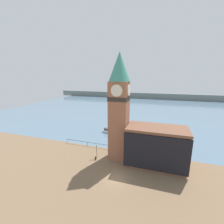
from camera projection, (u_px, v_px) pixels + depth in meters
ground_plane at (116, 180)px, 27.99m from camera, size 160.00×160.00×0.00m
water at (148, 107)px, 94.11m from camera, size 160.00×120.00×0.00m
far_shoreline at (152, 96)px, 130.57m from camera, size 180.00×3.00×5.00m
pier_railing at (87, 142)px, 41.58m from camera, size 13.71×0.08×1.09m
clock_tower at (119, 105)px, 33.05m from camera, size 4.61×4.61×23.89m
pier_building at (156, 146)px, 31.95m from camera, size 12.55×6.69×8.51m
boat_near at (108, 131)px, 51.41m from camera, size 4.29×2.56×1.49m
mooring_bollard_near at (96, 158)px, 34.66m from camera, size 0.37×0.37×0.83m
lamp_post at (97, 148)px, 35.22m from camera, size 0.32×0.32×3.47m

